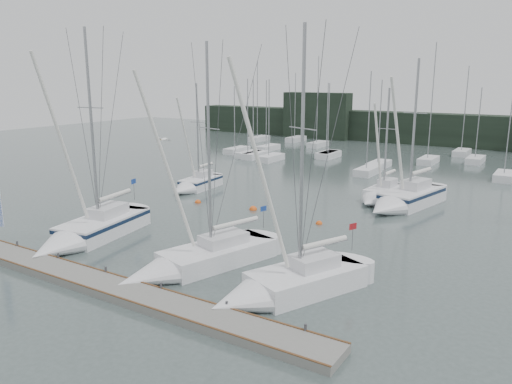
{
  "coord_description": "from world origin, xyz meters",
  "views": [
    {
      "loc": [
        18.3,
        -21.08,
        10.65
      ],
      "look_at": [
        1.88,
        5.0,
        3.54
      ],
      "focal_mm": 35.0,
      "sensor_mm": 36.0,
      "label": 1
    }
  ],
  "objects_px": {
    "buoy_c": "(198,203)",
    "sailboat_mid_d": "(402,201)",
    "sailboat_near_left": "(85,234)",
    "buoy_b": "(319,224)",
    "sailboat_near_center": "(187,264)",
    "buoy_a": "(253,210)",
    "sailboat_mid_a": "(194,185)",
    "sailboat_near_right": "(277,288)",
    "sailboat_mid_c": "(379,196)"
  },
  "relations": [
    {
      "from": "sailboat_mid_d",
      "to": "buoy_a",
      "type": "relative_size",
      "value": 20.21
    },
    {
      "from": "sailboat_near_left",
      "to": "sailboat_near_center",
      "type": "height_order",
      "value": "sailboat_near_left"
    },
    {
      "from": "sailboat_near_right",
      "to": "sailboat_mid_c",
      "type": "relative_size",
      "value": 1.34
    },
    {
      "from": "sailboat_mid_a",
      "to": "buoy_b",
      "type": "xyz_separation_m",
      "value": [
        15.03,
        -3.87,
        -0.54
      ]
    },
    {
      "from": "buoy_c",
      "to": "sailboat_mid_a",
      "type": "bearing_deg",
      "value": 132.83
    },
    {
      "from": "sailboat_near_left",
      "to": "sailboat_mid_a",
      "type": "xyz_separation_m",
      "value": [
        -3.78,
        15.95,
        -0.07
      ]
    },
    {
      "from": "sailboat_near_right",
      "to": "sailboat_near_center",
      "type": "bearing_deg",
      "value": -158.36
    },
    {
      "from": "buoy_c",
      "to": "sailboat_mid_d",
      "type": "bearing_deg",
      "value": 25.6
    },
    {
      "from": "sailboat_mid_d",
      "to": "sailboat_near_center",
      "type": "bearing_deg",
      "value": -94.74
    },
    {
      "from": "sailboat_near_center",
      "to": "sailboat_mid_d",
      "type": "relative_size",
      "value": 1.04
    },
    {
      "from": "sailboat_near_right",
      "to": "buoy_c",
      "type": "relative_size",
      "value": 25.96
    },
    {
      "from": "sailboat_near_center",
      "to": "sailboat_near_right",
      "type": "height_order",
      "value": "sailboat_near_right"
    },
    {
      "from": "buoy_a",
      "to": "buoy_c",
      "type": "height_order",
      "value": "buoy_a"
    },
    {
      "from": "sailboat_near_right",
      "to": "buoy_b",
      "type": "height_order",
      "value": "sailboat_near_right"
    },
    {
      "from": "sailboat_mid_c",
      "to": "sailboat_mid_a",
      "type": "bearing_deg",
      "value": -159.61
    },
    {
      "from": "sailboat_mid_c",
      "to": "sailboat_mid_d",
      "type": "relative_size",
      "value": 0.8
    },
    {
      "from": "sailboat_mid_d",
      "to": "buoy_b",
      "type": "relative_size",
      "value": 26.24
    },
    {
      "from": "sailboat_near_left",
      "to": "buoy_b",
      "type": "distance_m",
      "value": 16.52
    },
    {
      "from": "sailboat_mid_a",
      "to": "buoy_c",
      "type": "distance_m",
      "value": 4.95
    },
    {
      "from": "sailboat_near_center",
      "to": "buoy_a",
      "type": "xyz_separation_m",
      "value": [
        -4.09,
        13.31,
        -0.49
      ]
    },
    {
      "from": "sailboat_near_left",
      "to": "buoy_a",
      "type": "bearing_deg",
      "value": 59.52
    },
    {
      "from": "sailboat_near_center",
      "to": "buoy_a",
      "type": "height_order",
      "value": "sailboat_near_center"
    },
    {
      "from": "sailboat_near_right",
      "to": "sailboat_mid_d",
      "type": "distance_m",
      "value": 20.5
    },
    {
      "from": "sailboat_near_right",
      "to": "sailboat_mid_d",
      "type": "bearing_deg",
      "value": 113.94
    },
    {
      "from": "sailboat_near_right",
      "to": "sailboat_mid_c",
      "type": "height_order",
      "value": "sailboat_near_right"
    },
    {
      "from": "sailboat_near_center",
      "to": "sailboat_mid_d",
      "type": "height_order",
      "value": "sailboat_near_center"
    },
    {
      "from": "sailboat_near_center",
      "to": "buoy_c",
      "type": "xyz_separation_m",
      "value": [
        -9.44,
        12.75,
        -0.49
      ]
    },
    {
      "from": "sailboat_mid_c",
      "to": "buoy_a",
      "type": "distance_m",
      "value": 11.3
    },
    {
      "from": "sailboat_mid_c",
      "to": "buoy_b",
      "type": "height_order",
      "value": "sailboat_mid_c"
    },
    {
      "from": "sailboat_mid_d",
      "to": "sailboat_mid_a",
      "type": "bearing_deg",
      "value": -156.35
    },
    {
      "from": "sailboat_near_left",
      "to": "buoy_b",
      "type": "relative_size",
      "value": 29.6
    },
    {
      "from": "sailboat_mid_d",
      "to": "sailboat_near_left",
      "type": "bearing_deg",
      "value": -115.24
    },
    {
      "from": "buoy_c",
      "to": "sailboat_near_right",
      "type": "bearing_deg",
      "value": -40.21
    },
    {
      "from": "sailboat_near_left",
      "to": "sailboat_near_right",
      "type": "relative_size",
      "value": 1.05
    },
    {
      "from": "sailboat_mid_d",
      "to": "buoy_a",
      "type": "bearing_deg",
      "value": -133.82
    },
    {
      "from": "buoy_b",
      "to": "buoy_c",
      "type": "distance_m",
      "value": 11.68
    },
    {
      "from": "sailboat_near_left",
      "to": "sailboat_near_right",
      "type": "xyz_separation_m",
      "value": [
        14.99,
        -0.69,
        -0.06
      ]
    },
    {
      "from": "sailboat_near_center",
      "to": "sailboat_mid_a",
      "type": "height_order",
      "value": "sailboat_near_center"
    },
    {
      "from": "buoy_b",
      "to": "buoy_c",
      "type": "relative_size",
      "value": 0.92
    },
    {
      "from": "sailboat_mid_a",
      "to": "buoy_a",
      "type": "xyz_separation_m",
      "value": [
        8.69,
        -3.05,
        -0.54
      ]
    },
    {
      "from": "sailboat_near_left",
      "to": "sailboat_mid_c",
      "type": "xyz_separation_m",
      "value": [
        12.85,
        20.92,
        -0.06
      ]
    },
    {
      "from": "sailboat_near_center",
      "to": "buoy_b",
      "type": "xyz_separation_m",
      "value": [
        2.24,
        12.49,
        -0.49
      ]
    },
    {
      "from": "sailboat_mid_a",
      "to": "buoy_a",
      "type": "relative_size",
      "value": 16.7
    },
    {
      "from": "buoy_b",
      "to": "buoy_c",
      "type": "height_order",
      "value": "buoy_c"
    },
    {
      "from": "sailboat_mid_c",
      "to": "buoy_c",
      "type": "bearing_deg",
      "value": -143.4
    },
    {
      "from": "sailboat_mid_a",
      "to": "sailboat_mid_d",
      "type": "height_order",
      "value": "sailboat_mid_d"
    },
    {
      "from": "sailboat_near_center",
      "to": "buoy_a",
      "type": "bearing_deg",
      "value": 124.05
    },
    {
      "from": "sailboat_near_center",
      "to": "sailboat_near_left",
      "type": "bearing_deg",
      "value": -165.62
    },
    {
      "from": "sailboat_mid_c",
      "to": "buoy_a",
      "type": "bearing_deg",
      "value": -130.95
    },
    {
      "from": "sailboat_mid_d",
      "to": "buoy_b",
      "type": "distance_m",
      "value": 8.67
    }
  ]
}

